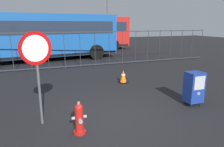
% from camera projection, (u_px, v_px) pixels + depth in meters
% --- Properties ---
extents(ground_plane, '(60.00, 60.00, 0.00)m').
position_uv_depth(ground_plane, '(117.00, 119.00, 5.20)').
color(ground_plane, black).
extents(fire_hydrant, '(0.33, 0.31, 0.75)m').
position_uv_depth(fire_hydrant, '(79.00, 119.00, 4.43)').
color(fire_hydrant, red).
rests_on(fire_hydrant, ground_plane).
extents(newspaper_box_primary, '(0.48, 0.42, 1.02)m').
position_uv_depth(newspaper_box_primary, '(194.00, 87.00, 5.93)').
color(newspaper_box_primary, black).
rests_on(newspaper_box_primary, ground_plane).
extents(stop_sign, '(0.71, 0.31, 2.23)m').
position_uv_depth(stop_sign, '(37.00, 59.00, 4.55)').
color(stop_sign, '#4C4F54').
rests_on(stop_sign, ground_plane).
extents(traffic_cone, '(0.36, 0.36, 0.53)m').
position_uv_depth(traffic_cone, '(123.00, 76.00, 8.34)').
color(traffic_cone, black).
rests_on(traffic_cone, ground_plane).
extents(fence_barrier, '(18.03, 0.04, 2.00)m').
position_uv_depth(fence_barrier, '(72.00, 50.00, 11.00)').
color(fence_barrier, '#2D2D33').
rests_on(fence_barrier, ground_plane).
extents(bus_near, '(10.72, 3.74, 3.00)m').
position_uv_depth(bus_near, '(36.00, 35.00, 12.96)').
color(bus_near, '#19519E').
rests_on(bus_near, ground_plane).
extents(bus_far, '(10.53, 2.87, 3.00)m').
position_uv_depth(bus_far, '(71.00, 32.00, 18.14)').
color(bus_far, red).
rests_on(bus_far, ground_plane).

